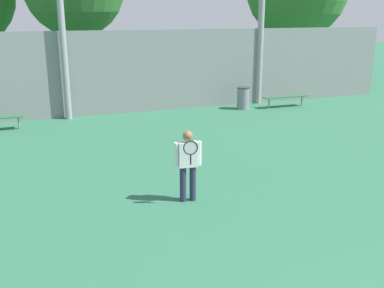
{
  "coord_description": "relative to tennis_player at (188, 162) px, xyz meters",
  "views": [
    {
      "loc": [
        -4.22,
        -1.86,
        3.94
      ],
      "look_at": [
        -0.55,
        7.87,
        0.9
      ],
      "focal_mm": 42.0,
      "sensor_mm": 36.0,
      "label": 1
    }
  ],
  "objects": [
    {
      "name": "tennis_player",
      "position": [
        0.0,
        0.0,
        0.0
      ],
      "size": [
        0.59,
        0.44,
        1.58
      ],
      "rotation": [
        0.0,
        0.0,
        -0.14
      ],
      "color": "#282D47",
      "rests_on": "ground_plane"
    },
    {
      "name": "bench_courtside_near",
      "position": [
        7.49,
        8.06,
        -0.46
      ],
      "size": [
        2.07,
        0.4,
        0.48
      ],
      "color": "#28663D",
      "rests_on": "ground_plane"
    },
    {
      "name": "trash_bin",
      "position": [
        5.57,
        8.35,
        -0.43
      ],
      "size": [
        0.54,
        0.54,
        0.93
      ],
      "color": "gray",
      "rests_on": "ground_plane"
    },
    {
      "name": "back_fence",
      "position": [
        1.1,
        9.34,
        0.75
      ],
      "size": [
        24.21,
        0.06,
        3.3
      ],
      "color": "gray",
      "rests_on": "ground_plane"
    }
  ]
}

